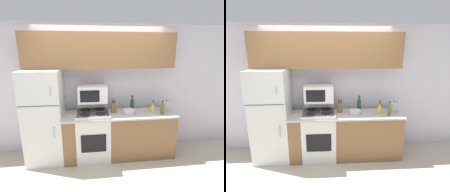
# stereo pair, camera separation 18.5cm
# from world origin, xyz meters

# --- Properties ---
(ground_plane) EXTENTS (12.00, 12.00, 0.00)m
(ground_plane) POSITION_xyz_m (0.00, 0.00, 0.00)
(ground_plane) COLOR beige
(wall_back) EXTENTS (8.00, 0.05, 2.55)m
(wall_back) POSITION_xyz_m (0.00, 0.69, 1.27)
(wall_back) COLOR silver
(wall_back) RESTS_ON ground_plane
(lower_cabinets) EXTENTS (2.10, 0.62, 0.89)m
(lower_cabinets) POSITION_xyz_m (0.33, 0.29, 0.45)
(lower_cabinets) COLOR brown
(lower_cabinets) RESTS_ON ground_plane
(refrigerator) EXTENTS (0.67, 0.68, 1.72)m
(refrigerator) POSITION_xyz_m (-1.05, 0.33, 0.86)
(refrigerator) COLOR silver
(refrigerator) RESTS_ON ground_plane
(upper_cabinets) EXTENTS (2.77, 0.32, 0.64)m
(upper_cabinets) POSITION_xyz_m (0.00, 0.50, 2.04)
(upper_cabinets) COLOR brown
(upper_cabinets) RESTS_ON refrigerator
(stove) EXTENTS (0.62, 0.60, 1.10)m
(stove) POSITION_xyz_m (-0.18, 0.28, 0.49)
(stove) COLOR silver
(stove) RESTS_ON ground_plane
(microwave) EXTENTS (0.53, 0.36, 0.31)m
(microwave) POSITION_xyz_m (-0.17, 0.38, 1.26)
(microwave) COLOR silver
(microwave) RESTS_ON stove
(knife_block) EXTENTS (0.09, 0.09, 0.26)m
(knife_block) POSITION_xyz_m (0.23, 0.35, 0.99)
(knife_block) COLOR brown
(knife_block) RESTS_ON lower_cabinets
(bowl) EXTENTS (0.23, 0.23, 0.08)m
(bowl) POSITION_xyz_m (0.50, 0.23, 0.93)
(bowl) COLOR silver
(bowl) RESTS_ON lower_cabinets
(bottle_olive_oil) EXTENTS (0.06, 0.06, 0.26)m
(bottle_olive_oil) POSITION_xyz_m (1.12, 0.15, 0.99)
(bottle_olive_oil) COLOR #5B6619
(bottle_olive_oil) RESTS_ON lower_cabinets
(bottle_vinegar) EXTENTS (0.06, 0.06, 0.24)m
(bottle_vinegar) POSITION_xyz_m (0.99, 0.29, 0.98)
(bottle_vinegar) COLOR olive
(bottle_vinegar) RESTS_ON lower_cabinets
(bottle_soy_sauce) EXTENTS (0.05, 0.05, 0.18)m
(bottle_soy_sauce) POSITION_xyz_m (1.27, 0.46, 0.96)
(bottle_soy_sauce) COLOR black
(bottle_soy_sauce) RESTS_ON lower_cabinets
(bottle_cooking_spray) EXTENTS (0.06, 0.06, 0.22)m
(bottle_cooking_spray) POSITION_xyz_m (0.96, 0.21, 0.98)
(bottle_cooking_spray) COLOR gold
(bottle_cooking_spray) RESTS_ON lower_cabinets
(bottle_wine_green) EXTENTS (0.08, 0.08, 0.30)m
(bottle_wine_green) POSITION_xyz_m (0.61, 0.45, 1.01)
(bottle_wine_green) COLOR #194C23
(bottle_wine_green) RESTS_ON lower_cabinets
(kettle) EXTENTS (0.15, 0.15, 0.22)m
(kettle) POSITION_xyz_m (1.28, 0.35, 0.99)
(kettle) COLOR #B7B7BC
(kettle) RESTS_ON lower_cabinets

